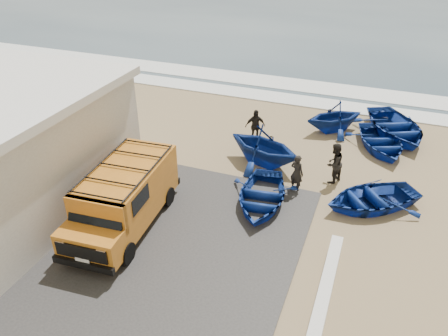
% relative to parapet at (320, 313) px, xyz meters
% --- Properties ---
extents(ground, '(160.00, 160.00, 0.00)m').
position_rel_parapet_xyz_m(ground, '(-5.00, 3.00, -0.28)').
color(ground, '#987F58').
extents(slab, '(12.00, 10.00, 0.05)m').
position_rel_parapet_xyz_m(slab, '(-7.00, 1.00, -0.25)').
color(slab, '#3B3836').
rests_on(slab, ground).
extents(surf_line, '(180.00, 1.60, 0.06)m').
position_rel_parapet_xyz_m(surf_line, '(-5.00, 15.00, -0.25)').
color(surf_line, white).
rests_on(surf_line, ground).
extents(surf_wash, '(180.00, 2.20, 0.04)m').
position_rel_parapet_xyz_m(surf_wash, '(-5.00, 17.50, -0.26)').
color(surf_wash, white).
rests_on(surf_wash, ground).
extents(parapet, '(0.35, 6.00, 0.55)m').
position_rel_parapet_xyz_m(parapet, '(0.00, 0.00, 0.00)').
color(parapet, silver).
rests_on(parapet, ground).
extents(van, '(2.36, 5.20, 2.17)m').
position_rel_parapet_xyz_m(van, '(-6.96, 1.78, 0.89)').
color(van, orange).
rests_on(van, ground).
extents(boat_near_left, '(2.98, 3.86, 0.74)m').
position_rel_parapet_xyz_m(boat_near_left, '(-2.98, 4.53, 0.09)').
color(boat_near_left, navy).
rests_on(boat_near_left, ground).
extents(boat_near_right, '(4.41, 4.22, 0.74)m').
position_rel_parapet_xyz_m(boat_near_right, '(0.81, 5.84, 0.10)').
color(boat_near_right, navy).
rests_on(boat_near_right, ground).
extents(boat_mid_left, '(4.10, 3.81, 1.76)m').
position_rel_parapet_xyz_m(boat_mid_left, '(-3.75, 7.44, 0.61)').
color(boat_mid_left, navy).
rests_on(boat_mid_left, ground).
extents(boat_mid_right, '(3.81, 4.37, 0.76)m').
position_rel_parapet_xyz_m(boat_mid_right, '(0.83, 10.61, 0.10)').
color(boat_mid_right, navy).
rests_on(boat_mid_right, ground).
extents(boat_far_left, '(3.86, 3.82, 1.54)m').
position_rel_parapet_xyz_m(boat_far_left, '(-1.47, 11.76, 0.50)').
color(boat_far_left, navy).
rests_on(boat_far_left, ground).
extents(boat_far_right, '(4.76, 5.32, 0.91)m').
position_rel_parapet_xyz_m(boat_far_right, '(1.39, 12.32, 0.18)').
color(boat_far_right, navy).
rests_on(boat_far_right, ground).
extents(fisherman_front, '(0.66, 0.55, 1.53)m').
position_rel_parapet_xyz_m(fisherman_front, '(-2.00, 5.94, 0.49)').
color(fisherman_front, black).
rests_on(fisherman_front, ground).
extents(fisherman_middle, '(0.93, 1.01, 1.67)m').
position_rel_parapet_xyz_m(fisherman_middle, '(-0.78, 7.07, 0.56)').
color(fisherman_middle, black).
rests_on(fisherman_middle, ground).
extents(fisherman_back, '(1.01, 0.80, 1.60)m').
position_rel_parapet_xyz_m(fisherman_back, '(-4.71, 9.28, 0.53)').
color(fisherman_back, black).
rests_on(fisherman_back, ground).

